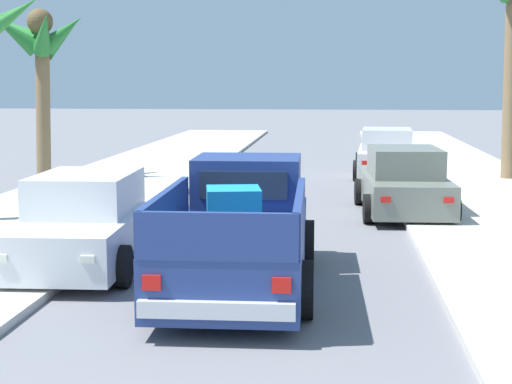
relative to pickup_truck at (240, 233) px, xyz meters
The scene contains 8 objects.
sidewalk_left 6.99m from the pickup_truck, 134.94° to the left, with size 4.68×60.00×0.12m, color beige.
curb_left 6.36m from the pickup_truck, 128.89° to the left, with size 0.16×60.00×0.10m, color silver.
curb_right 6.56m from the pickup_truck, 48.95° to the left, with size 0.16×60.00×0.10m, color silver.
pickup_truck is the anchor object (origin of this frame).
car_left_near 2.83m from the pickup_truck, 160.69° to the left, with size 2.15×4.32×1.54m.
car_right_near 7.26m from the pickup_truck, 65.70° to the left, with size 2.17×4.32×1.54m.
car_left_mid 14.13m from the pickup_truck, 77.50° to the left, with size 2.20×4.33×1.54m.
palm_tree_right_fore 14.05m from the pickup_truck, 122.62° to the left, with size 3.24×3.21×5.18m.
Camera 1 is at (1.23, -4.29, 3.04)m, focal length 54.80 mm.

